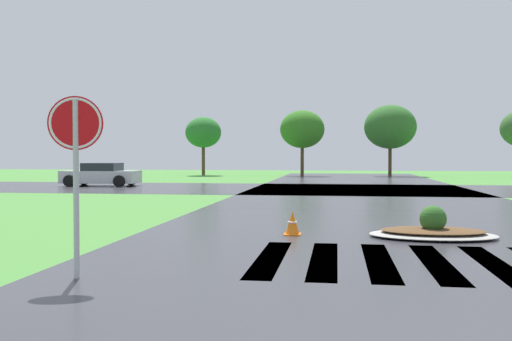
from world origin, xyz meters
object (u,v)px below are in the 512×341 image
at_px(median_island, 433,231).
at_px(traffic_cone, 292,224).
at_px(stop_sign, 76,143).
at_px(car_blue_compact, 101,175).

height_order(median_island, traffic_cone, median_island).
xyz_separation_m(stop_sign, traffic_cone, (2.67, 4.74, -1.67)).
relative_size(median_island, traffic_cone, 5.12).
xyz_separation_m(stop_sign, median_island, (5.64, 4.78, -1.77)).
relative_size(median_island, car_blue_compact, 0.62).
distance_m(median_island, traffic_cone, 2.97).
bearing_deg(stop_sign, median_island, 22.89).
bearing_deg(car_blue_compact, median_island, 128.85).
bearing_deg(median_island, stop_sign, -139.73).
distance_m(car_blue_compact, traffic_cone, 21.65).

